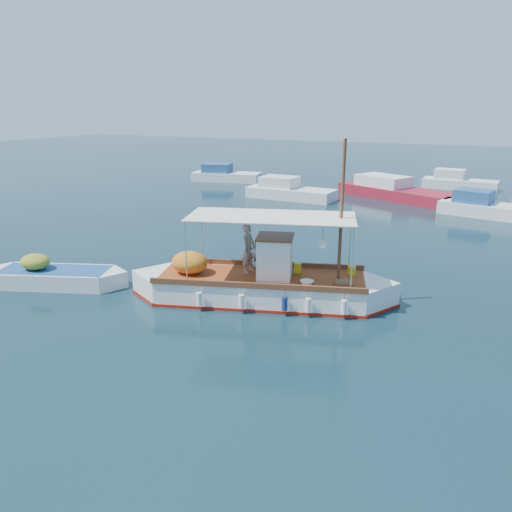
% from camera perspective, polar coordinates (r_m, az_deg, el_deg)
% --- Properties ---
extents(ground, '(160.00, 160.00, 0.00)m').
position_cam_1_polar(ground, '(18.18, 1.16, -5.04)').
color(ground, black).
rests_on(ground, ground).
extents(fishing_caique, '(9.35, 4.57, 5.95)m').
position_cam_1_polar(fishing_caique, '(18.06, 0.43, -3.40)').
color(fishing_caique, white).
rests_on(fishing_caique, ground).
extents(dinghy, '(5.52, 2.98, 1.43)m').
position_cam_1_polar(dinghy, '(21.08, -22.10, -2.33)').
color(dinghy, white).
rests_on(dinghy, ground).
extents(bg_boat_nw, '(6.74, 2.83, 1.80)m').
position_cam_1_polar(bg_boat_nw, '(37.95, 3.74, 7.31)').
color(bg_boat_nw, silver).
rests_on(bg_boat_nw, ground).
extents(bg_boat_n, '(9.78, 6.79, 1.80)m').
position_cam_1_polar(bg_boat_n, '(39.38, 15.55, 7.09)').
color(bg_boat_n, maroon).
rests_on(bg_boat_n, ground).
extents(bg_boat_ne, '(5.85, 3.37, 1.80)m').
position_cam_1_polar(bg_boat_ne, '(34.99, 24.52, 5.01)').
color(bg_boat_ne, silver).
rests_on(bg_boat_ne, ground).
extents(bg_boat_far_w, '(6.51, 3.44, 1.80)m').
position_cam_1_polar(bg_boat_far_w, '(46.82, -3.59, 9.14)').
color(bg_boat_far_w, silver).
rests_on(bg_boat_far_w, ground).
extents(bg_boat_far_n, '(6.00, 2.37, 1.80)m').
position_cam_1_polar(bg_boat_far_n, '(45.61, 22.04, 7.75)').
color(bg_boat_far_n, silver).
rests_on(bg_boat_far_n, ground).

